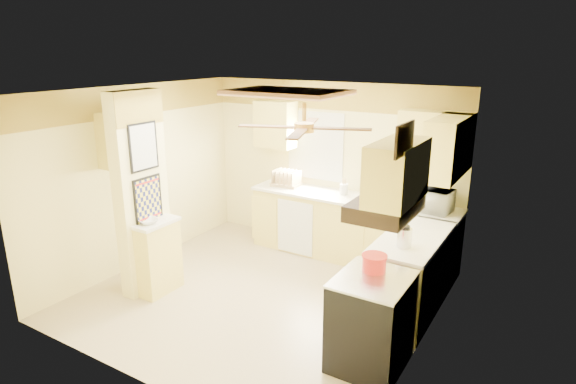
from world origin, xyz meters
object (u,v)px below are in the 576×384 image
Objects in this scene: microwave at (431,199)px; dutch_oven at (374,263)px; stove at (371,321)px; kettle at (404,237)px; bowl at (148,221)px.

microwave reaches higher than dutch_oven.
kettle reaches higher than stove.
microwave is at bearing 38.94° from bowl.
dutch_oven is (0.02, -1.99, -0.09)m from microwave.
bowl is (-2.76, -2.23, -0.12)m from microwave.
microwave is at bearing 93.96° from kettle.
stove is 3.85× the size of kettle.
microwave is 2.20× the size of dutch_oven.
dutch_oven is (-0.05, 0.14, 0.54)m from stove.
stove is at bearing -91.52° from kettle.
bowl reaches higher than stove.
kettle is at bearing 88.48° from stove.
microwave is (-0.07, 2.13, 0.63)m from stove.
stove is at bearing 99.66° from microwave.
microwave is at bearing 90.46° from dutch_oven.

